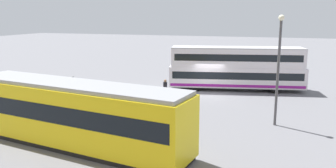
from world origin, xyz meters
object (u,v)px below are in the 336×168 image
Objects in this scene: tram_yellow at (74,113)px; street_lamp at (279,62)px; double_decker_bus at (236,68)px; pedestrian_near_railing at (165,88)px; info_sign at (73,86)px.

street_lamp reaches higher than tram_yellow.
double_decker_bus is 10.48m from street_lamp.
double_decker_bus is 1.81× the size of street_lamp.
street_lamp is at bearing 156.19° from pedestrian_near_railing.
pedestrian_near_railing is at bearing -144.46° from info_sign.
street_lamp reaches higher than pedestrian_near_railing.
tram_yellow is 1.94× the size of street_lamp.
double_decker_bus is 7.12× the size of pedestrian_near_railing.
street_lamp is at bearing -178.61° from info_sign.
street_lamp is (-3.67, 9.61, 1.95)m from double_decker_bus.
tram_yellow is 12.19m from street_lamp.
double_decker_bus is 7.65m from pedestrian_near_railing.
street_lamp is at bearing -145.24° from tram_yellow.
pedestrian_near_railing is 7.05m from info_sign.
tram_yellow reaches higher than info_sign.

